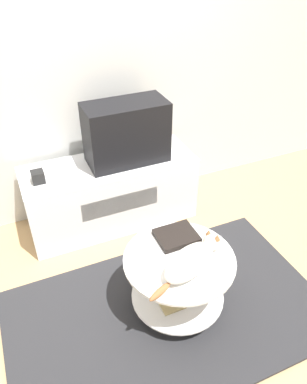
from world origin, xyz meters
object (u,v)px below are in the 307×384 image
Objects in this scene: speaker at (38,177)px; cat at (192,259)px; tv at (126,133)px; dvd_box at (176,236)px.

cat is (0.68, -1.07, -0.10)m from speaker.
tv is at bearing 2.67° from speaker.
dvd_box is 0.25m from cat.
speaker reaches higher than dvd_box.
cat is (-0.02, -1.11, -0.29)m from tv.
tv is 6.93× the size of speaker.
cat is at bearing -57.80° from speaker.
speaker is 1.09m from dvd_box.
speaker reaches higher than cat.
dvd_box is at bearing -49.60° from speaker.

